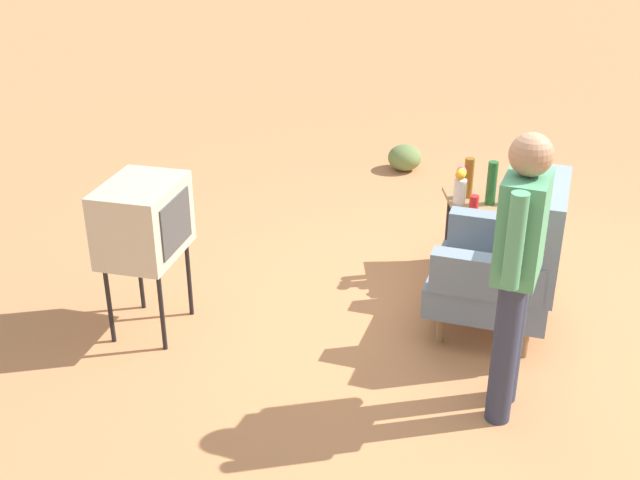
% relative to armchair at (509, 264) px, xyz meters
% --- Properties ---
extents(ground_plane, '(60.00, 60.00, 0.00)m').
position_rel_armchair_xyz_m(ground_plane, '(0.02, -0.16, -0.50)').
color(ground_plane, '#C17A4C').
extents(armchair, '(0.99, 1.00, 1.06)m').
position_rel_armchair_xyz_m(armchair, '(0.00, 0.00, 0.00)').
color(armchair, '#937047').
rests_on(armchair, ground).
extents(side_table, '(0.56, 0.56, 0.59)m').
position_rel_armchair_xyz_m(side_table, '(-0.82, 0.04, 0.01)').
color(side_table, black).
rests_on(side_table, ground).
extents(tv_on_stand, '(0.70, 0.59, 1.03)m').
position_rel_armchair_xyz_m(tv_on_stand, '(-0.14, -2.31, 0.28)').
color(tv_on_stand, black).
rests_on(tv_on_stand, ground).
extents(person_standing, '(0.53, 0.35, 1.64)m').
position_rel_armchair_xyz_m(person_standing, '(0.81, -0.21, 0.44)').
color(person_standing, '#2D3347').
rests_on(person_standing, ground).
extents(bottle_wine_green, '(0.07, 0.07, 0.32)m').
position_rel_armchair_xyz_m(bottle_wine_green, '(-0.75, 0.04, 0.25)').
color(bottle_wine_green, '#1E5623').
rests_on(bottle_wine_green, side_table).
extents(soda_can_red, '(0.07, 0.07, 0.12)m').
position_rel_armchair_xyz_m(soda_can_red, '(-0.61, -0.11, 0.15)').
color(soda_can_red, red).
rests_on(soda_can_red, side_table).
extents(bottle_tall_amber, '(0.07, 0.07, 0.30)m').
position_rel_armchair_xyz_m(bottle_tall_amber, '(-0.88, -0.09, 0.24)').
color(bottle_tall_amber, brown).
rests_on(bottle_tall_amber, side_table).
extents(soda_can_blue, '(0.07, 0.07, 0.12)m').
position_rel_armchair_xyz_m(soda_can_blue, '(-0.75, 0.19, 0.15)').
color(soda_can_blue, blue).
rests_on(soda_can_blue, side_table).
extents(flower_vase, '(0.15, 0.10, 0.27)m').
position_rel_armchair_xyz_m(flower_vase, '(-0.77, -0.17, 0.24)').
color(flower_vase, silver).
rests_on(flower_vase, side_table).
extents(shrub_near, '(0.33, 0.33, 0.26)m').
position_rel_armchair_xyz_m(shrub_near, '(-2.99, -0.23, -0.37)').
color(shrub_near, olive).
rests_on(shrub_near, ground).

